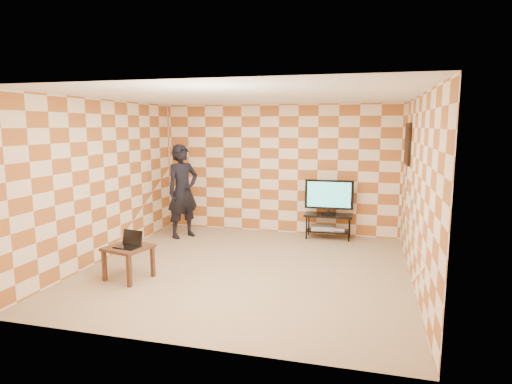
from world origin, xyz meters
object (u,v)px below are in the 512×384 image
Objects in this scene: side_table at (128,252)px; person at (183,191)px; tv at (329,195)px; tv_stand at (328,221)px.

person is at bearing 95.08° from side_table.
tv is at bearing 49.06° from side_table.
person reaches higher than tv.
tv is 2.95m from person.
tv_stand is at bearing 88.15° from tv.
tv_stand is 3.00m from person.
tv_stand and side_table have the same top height.
tv_stand is 0.99× the size of tv.
tv_stand is 1.35× the size of side_table.
tv is 1.36× the size of side_table.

